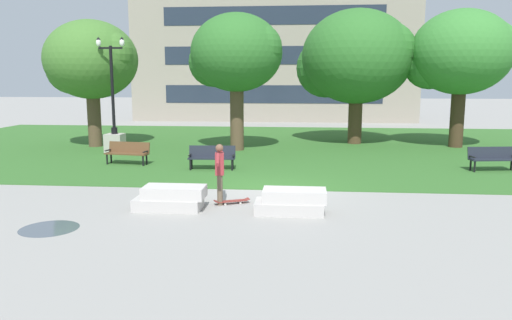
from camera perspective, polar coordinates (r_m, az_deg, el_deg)
ground_plane at (r=15.84m, az=1.53°, el=-3.47°), size 140.00×140.00×0.00m
grass_lawn at (r=25.67m, az=2.98°, el=1.55°), size 40.00×20.00×0.02m
concrete_block_center at (r=13.71m, az=-9.68°, el=-4.33°), size 1.90×0.90×0.64m
concrete_block_left at (r=13.19m, az=4.09°, el=-4.78°), size 1.86×0.90×0.64m
person_skateboarder at (r=13.96m, az=-4.17°, el=-1.15°), size 0.29×1.59×1.71m
skateboard at (r=14.14m, az=-2.78°, el=-4.70°), size 1.02×0.58×0.14m
puddle at (r=12.88m, az=-22.56°, el=-7.24°), size 1.38×1.38×0.01m
park_bench_near_left at (r=19.31m, az=-5.06°, el=0.48°), size 1.83×0.63×0.90m
park_bench_near_right at (r=20.94m, az=25.40°, el=0.29°), size 1.86×0.79×0.90m
park_bench_far_left at (r=21.01m, az=-14.45°, el=0.94°), size 1.86×0.79×0.90m
lamp_post_center at (r=24.22m, az=-15.89°, el=3.30°), size 1.32×0.80×5.32m
tree_near_right at (r=24.21m, az=-2.36°, el=11.97°), size 4.57×4.36×6.52m
tree_far_right at (r=26.81m, az=-18.42°, el=10.67°), size 4.85×4.62×6.35m
tree_far_left at (r=27.14m, az=11.31°, el=11.35°), size 6.05×5.77×7.02m
tree_near_left at (r=27.18m, az=22.28°, el=11.18°), size 5.17×4.92×6.83m
building_facade_distant at (r=40.09m, az=1.97°, el=13.96°), size 22.75×1.03×13.39m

